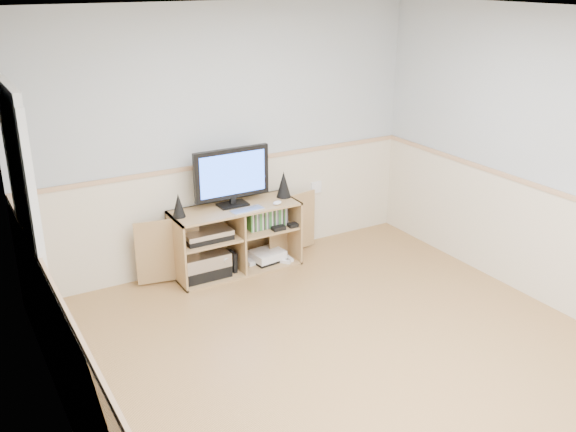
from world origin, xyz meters
The scene contains 11 objects.
room centered at (-0.06, 0.12, 1.22)m, with size 4.04×4.54×2.54m.
media_cabinet centered at (-0.06, 2.04, 0.33)m, with size 1.92×0.46×0.65m.
monitor centered at (-0.06, 2.04, 0.95)m, with size 0.75×0.18×0.56m.
speaker_left centered at (-0.61, 2.01, 0.76)m, with size 0.12×0.12×0.22m, color black.
speaker_right centered at (0.48, 2.01, 0.78)m, with size 0.14×0.14×0.26m, color black.
keyboard centered at (0.00, 1.85, 0.66)m, with size 0.32×0.13×0.01m, color white.
mouse centered at (0.32, 1.85, 0.67)m, with size 0.10×0.06×0.04m, color white.
av_components centered at (-0.39, 1.99, 0.22)m, with size 0.52×0.33×0.47m.
game_consoles centered at (0.26, 1.98, 0.07)m, with size 0.46×0.30×0.11m.
game_cases centered at (0.27, 1.97, 0.48)m, with size 0.40×0.14×0.19m, color #3F8C3F.
wall_outlet centered at (1.00, 2.23, 0.60)m, with size 0.12×0.03×0.12m, color white.
Camera 1 is at (-2.47, -3.19, 2.75)m, focal length 40.00 mm.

